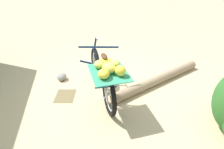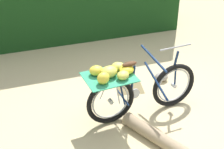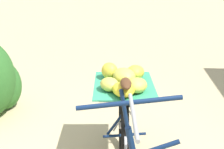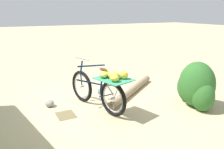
# 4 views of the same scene
# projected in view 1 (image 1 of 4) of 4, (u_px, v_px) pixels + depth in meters

# --- Properties ---
(ground_plane) EXTENTS (60.00, 60.00, 0.00)m
(ground_plane) POSITION_uv_depth(u_px,v_px,m) (93.00, 93.00, 3.73)
(ground_plane) COLOR #C6B284
(bicycle) EXTENTS (1.79, 0.90, 1.03)m
(bicycle) POSITION_uv_depth(u_px,v_px,m) (103.00, 75.00, 3.31)
(bicycle) COLOR black
(bicycle) RESTS_ON ground_plane
(fallen_log) EXTENTS (1.52, 2.02, 0.19)m
(fallen_log) POSITION_uv_depth(u_px,v_px,m) (158.00, 79.00, 3.99)
(fallen_log) COLOR #9E8466
(fallen_log) RESTS_ON ground_plane
(path_stone) EXTENTS (0.23, 0.19, 0.15)m
(path_stone) POSITION_uv_depth(u_px,v_px,m) (62.00, 77.00, 4.11)
(path_stone) COLOR gray
(path_stone) RESTS_ON ground_plane
(leaf_litter_patch) EXTENTS (0.44, 0.36, 0.01)m
(leaf_litter_patch) POSITION_uv_depth(u_px,v_px,m) (65.00, 96.00, 3.63)
(leaf_litter_patch) COLOR olive
(leaf_litter_patch) RESTS_ON ground_plane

